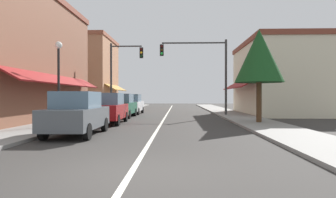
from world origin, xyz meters
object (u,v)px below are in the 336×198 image
Objects in this scene: parked_car_second_left at (108,108)px; street_lamp_left_near at (59,69)px; parked_car_far_left at (131,104)px; tree_right_near at (259,56)px; parked_car_nearest_left at (77,114)px; traffic_signal_mast_arm at (204,64)px; parked_car_third_left at (121,106)px; traffic_signal_left_corner at (121,68)px.

parked_car_second_left is 3.68m from street_lamp_left_near.
tree_right_near is (8.74, -9.20, 2.97)m from parked_car_far_left.
tree_right_near reaches higher than parked_car_second_left.
parked_car_nearest_left is at bearing -88.65° from parked_car_far_left.
parked_car_nearest_left is at bearing -54.90° from street_lamp_left_near.
tree_right_near is (8.66, 5.01, 2.97)m from parked_car_nearest_left.
parked_car_second_left is at bearing -132.30° from traffic_signal_mast_arm.
parked_car_second_left is at bearing -87.30° from parked_car_third_left.
parked_car_far_left is at bearing 133.51° from tree_right_near.
tree_right_near is at bearing -1.27° from parked_car_second_left.
parked_car_third_left is at bearing 91.06° from parked_car_second_left.
tree_right_near is (10.52, 2.37, 0.91)m from street_lamp_left_near.
traffic_signal_mast_arm is (6.27, 1.70, 3.29)m from parked_car_third_left.
parked_car_second_left is (0.04, 5.03, 0.00)m from parked_car_nearest_left.
street_lamp_left_near is at bearing -97.69° from parked_car_far_left.
traffic_signal_mast_arm is at bearing 61.15° from parked_car_nearest_left.
parked_car_nearest_left is 1.00× the size of parked_car_far_left.
traffic_signal_left_corner is at bearing 94.83° from parked_car_second_left.
parked_car_second_left is 9.12m from tree_right_near.
parked_car_second_left is 0.77× the size of tree_right_near.
traffic_signal_left_corner is (-0.74, -0.94, 3.13)m from parked_car_far_left.
street_lamp_left_near is 10.82m from tree_right_near.
parked_car_nearest_left is at bearing -88.64° from parked_car_third_left.
street_lamp_left_near reaches higher than parked_car_far_left.
parked_car_nearest_left is at bearing -149.97° from tree_right_near.
parked_car_third_left is 4.20m from parked_car_far_left.
parked_car_second_left is at bearing 179.85° from tree_right_near.
traffic_signal_mast_arm is (6.12, 11.71, 3.29)m from parked_car_nearest_left.
parked_car_second_left is 9.61m from traffic_signal_mast_arm.
parked_car_nearest_left is at bearing -91.62° from parked_car_second_left.
parked_car_third_left is at bearing 76.95° from street_lamp_left_near.
parked_car_second_left is 8.86m from traffic_signal_left_corner.
parked_car_second_left is at bearing 88.26° from parked_car_nearest_left.
street_lamp_left_near is (-1.90, -2.39, 2.06)m from parked_car_second_left.
parked_car_third_left is (-0.19, 4.97, 0.00)m from parked_car_second_left.
parked_car_nearest_left is 3.83m from street_lamp_left_near.
parked_car_far_left is 7.45m from traffic_signal_mast_arm.
traffic_signal_mast_arm is at bearing 15.73° from parked_car_third_left.
parked_car_second_left is 1.00× the size of parked_car_far_left.
traffic_signal_left_corner is at bearing 84.42° from street_lamp_left_near.
traffic_signal_left_corner is 10.74m from street_lamp_left_near.
traffic_signal_left_corner is at bearing 92.27° from parked_car_nearest_left.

